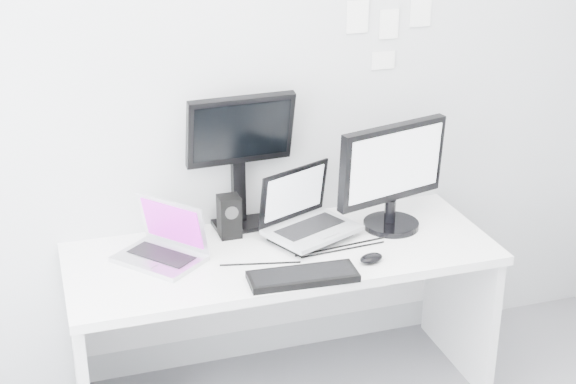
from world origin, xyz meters
name	(u,v)px	position (x,y,z in m)	size (l,w,h in m)	color
back_wall	(258,86)	(0.00, 1.60, 1.35)	(3.60, 3.60, 0.00)	silver
desk	(282,324)	(0.00, 1.25, 0.36)	(1.80, 0.70, 0.73)	white
macbook	(158,233)	(-0.51, 1.30, 0.86)	(0.34, 0.26, 0.26)	#B3B3B8
speaker	(229,216)	(-0.18, 1.45, 0.82)	(0.09, 0.09, 0.19)	black
dell_laptop	(313,206)	(0.16, 1.31, 0.88)	(0.37, 0.29, 0.31)	#ADAFB4
rear_monitor	(240,160)	(-0.10, 1.53, 1.05)	(0.47, 0.17, 0.63)	black
samsung_monitor	(394,175)	(0.53, 1.32, 0.98)	(0.54, 0.25, 0.50)	black
keyboard	(303,276)	(0.00, 0.98, 0.74)	(0.43, 0.15, 0.03)	black
mouse	(371,258)	(0.31, 1.03, 0.75)	(0.11, 0.07, 0.03)	black
wall_note_0	(357,17)	(0.45, 1.59, 1.62)	(0.10, 0.00, 0.14)	white
wall_note_1	(389,24)	(0.60, 1.59, 1.58)	(0.09, 0.00, 0.13)	white
wall_note_2	(421,11)	(0.75, 1.59, 1.63)	(0.10, 0.00, 0.14)	white
wall_note_3	(383,60)	(0.58, 1.59, 1.42)	(0.11, 0.00, 0.08)	white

